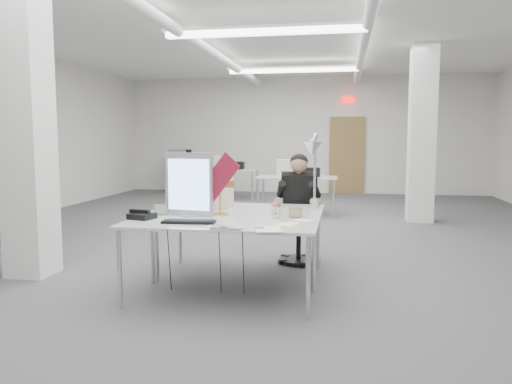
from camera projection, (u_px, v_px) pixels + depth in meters
room_shell at (268, 126)px, 7.12m from camera, size 10.04×14.04×3.24m
desk_main at (221, 223)px, 4.65m from camera, size 1.80×0.90×0.02m
desk_second at (241, 209)px, 5.53m from camera, size 1.80×0.90×0.02m
bg_desk_a at (297, 177)px, 10.00m from camera, size 1.60×0.80×0.02m
bg_desk_b at (226, 169)px, 12.50m from camera, size 1.60×0.80×0.02m
filing_cabinet at (180, 171)px, 14.22m from camera, size 0.45×0.55×1.20m
office_chair at (299, 225)px, 6.09m from camera, size 0.52×0.52×0.94m
seated_person at (299, 190)px, 6.00m from camera, size 0.61×0.73×0.99m
monitor at (189, 184)px, 4.94m from camera, size 0.51×0.13×0.63m
pennant at (218, 179)px, 4.85m from camera, size 0.47×0.16×0.53m
keyboard at (189, 222)px, 4.56m from camera, size 0.49×0.20×0.02m
laptop at (223, 229)px, 4.21m from camera, size 0.30×0.20×0.02m
mouse at (259, 227)px, 4.26m from camera, size 0.09×0.08×0.03m
bankers_lamp at (220, 198)px, 5.06m from camera, size 0.31×0.20×0.33m
desk_phone at (142, 216)px, 4.79m from camera, size 0.26×0.25×0.05m
picture_frame_left at (161, 210)px, 5.02m from camera, size 0.15×0.07×0.11m
picture_frame_right at (295, 213)px, 4.84m from camera, size 0.13×0.04×0.10m
desk_clock at (276, 213)px, 4.83m from camera, size 0.10×0.04×0.09m
paper_stack_a at (269, 229)px, 4.24m from camera, size 0.28×0.35×0.01m
paper_stack_b at (288, 224)px, 4.47m from camera, size 0.21×0.25×0.01m
paper_stack_c at (303, 220)px, 4.69m from camera, size 0.22×0.20×0.01m
beige_monitor at (215, 193)px, 5.56m from camera, size 0.36×0.34×0.33m
architect_lamp at (313, 170)px, 5.15m from camera, size 0.44×0.73×0.88m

